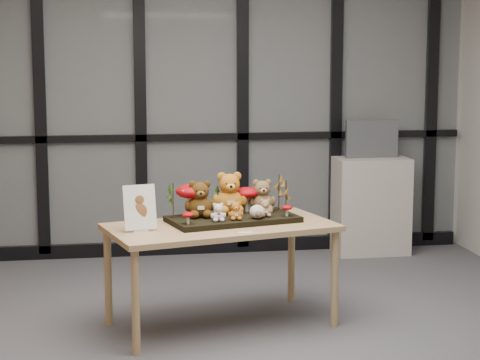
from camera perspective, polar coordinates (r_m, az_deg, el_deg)
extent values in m
plane|color=#4A4A4F|center=(5.48, -0.34, -10.77)|extent=(5.00, 5.00, 0.00)
plane|color=#AAA7A0|center=(7.66, -3.20, 5.46)|extent=(5.00, 0.00, 5.00)
plane|color=#AAA7A0|center=(2.76, 7.55, -0.20)|extent=(5.00, 0.00, 5.00)
cube|color=#2D383F|center=(7.63, -3.18, 5.45)|extent=(4.90, 0.02, 2.70)
cube|color=black|center=(7.82, -3.10, -4.40)|extent=(4.90, 0.06, 0.12)
cube|color=black|center=(7.66, -3.16, 2.84)|extent=(4.90, 0.06, 0.06)
cube|color=black|center=(7.61, -13.00, 5.23)|extent=(0.10, 0.06, 2.70)
cube|color=black|center=(7.60, -6.57, 5.39)|extent=(0.10, 0.06, 2.70)
cube|color=black|center=(7.69, 0.17, 5.49)|extent=(0.10, 0.06, 2.70)
cube|color=black|center=(7.87, 6.32, 5.51)|extent=(0.10, 0.06, 2.70)
cube|color=black|center=(8.16, 12.46, 5.46)|extent=(0.10, 0.06, 2.70)
cube|color=tan|center=(5.67, -1.26, -3.13)|extent=(1.59, 1.07, 0.04)
cylinder|color=tan|center=(5.25, -6.87, -8.00)|extent=(0.05, 0.05, 0.65)
cylinder|color=tan|center=(5.83, -8.65, -6.34)|extent=(0.05, 0.05, 0.65)
cylinder|color=tan|center=(5.77, 6.24, -6.47)|extent=(0.05, 0.05, 0.65)
cylinder|color=tan|center=(6.30, 3.40, -5.13)|extent=(0.05, 0.05, 0.65)
cube|color=black|center=(5.76, -0.46, -2.58)|extent=(0.92, 0.61, 0.04)
cube|color=silver|center=(5.51, -6.57, -3.29)|extent=(0.11, 0.08, 0.01)
cube|color=white|center=(5.48, -6.60, -1.79)|extent=(0.21, 0.10, 0.28)
ellipsoid|color=brown|center=(5.48, -6.59, -2.05)|extent=(0.09, 0.01, 0.10)
ellipsoid|color=brown|center=(5.47, -6.60, -1.29)|extent=(0.06, 0.01, 0.06)
cube|color=white|center=(5.43, 0.35, -3.46)|extent=(0.08, 0.03, 0.00)
cube|color=#AEA79B|center=(7.84, 8.59, -1.68)|extent=(0.65, 0.38, 0.86)
cube|color=#4C4F54|center=(7.78, 8.64, 2.68)|extent=(0.47, 0.05, 0.33)
cube|color=black|center=(7.76, 8.69, 2.67)|extent=(0.42, 0.00, 0.27)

